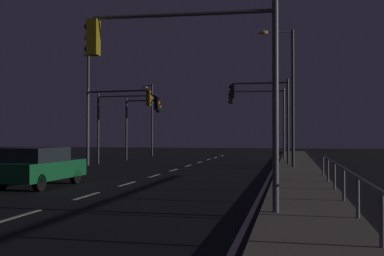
{
  "coord_description": "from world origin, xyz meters",
  "views": [
    {
      "loc": [
        6.76,
        -1.75,
        2.06
      ],
      "look_at": [
        0.7,
        27.09,
        2.52
      ],
      "focal_mm": 43.75,
      "sensor_mm": 36.0,
      "label": 1
    }
  ],
  "objects_px": {
    "street_lamp_mid_block": "(88,99)",
    "street_lamp_median": "(151,113)",
    "traffic_light_near_left": "(116,110)",
    "traffic_light_far_right": "(141,117)",
    "traffic_light_near_right": "(187,62)",
    "car": "(40,166)",
    "traffic_light_mid_right": "(263,104)",
    "traffic_light_far_center": "(260,109)",
    "street_lamp_corner": "(288,85)",
    "traffic_light_overhead_east": "(126,113)"
  },
  "relations": [
    {
      "from": "car",
      "to": "traffic_light_mid_right",
      "type": "xyz_separation_m",
      "value": [
        7.97,
        14.8,
        3.33
      ]
    },
    {
      "from": "traffic_light_near_right",
      "to": "street_lamp_mid_block",
      "type": "relative_size",
      "value": 0.68
    },
    {
      "from": "car",
      "to": "street_lamp_mid_block",
      "type": "xyz_separation_m",
      "value": [
        -4.07,
        13.49,
        3.79
      ]
    },
    {
      "from": "traffic_light_near_left",
      "to": "traffic_light_far_center",
      "type": "bearing_deg",
      "value": 44.79
    },
    {
      "from": "car",
      "to": "traffic_light_near_left",
      "type": "xyz_separation_m",
      "value": [
        -1.44,
        12.04,
        2.9
      ]
    },
    {
      "from": "street_lamp_corner",
      "to": "street_lamp_median",
      "type": "relative_size",
      "value": 1.16
    },
    {
      "from": "traffic_light_near_right",
      "to": "traffic_light_far_right",
      "type": "xyz_separation_m",
      "value": [
        -9.34,
        24.85,
        -0.35
      ]
    },
    {
      "from": "traffic_light_mid_right",
      "to": "traffic_light_overhead_east",
      "type": "bearing_deg",
      "value": -176.84
    },
    {
      "from": "traffic_light_far_right",
      "to": "traffic_light_overhead_east",
      "type": "bearing_deg",
      "value": -83.95
    },
    {
      "from": "street_lamp_mid_block",
      "to": "street_lamp_median",
      "type": "distance_m",
      "value": 14.18
    },
    {
      "from": "traffic_light_far_right",
      "to": "street_lamp_corner",
      "type": "xyz_separation_m",
      "value": [
        11.81,
        -7.81,
        1.49
      ]
    },
    {
      "from": "traffic_light_far_center",
      "to": "traffic_light_near_left",
      "type": "distance_m",
      "value": 12.49
    },
    {
      "from": "traffic_light_far_center",
      "to": "street_lamp_mid_block",
      "type": "relative_size",
      "value": 0.73
    },
    {
      "from": "street_lamp_median",
      "to": "traffic_light_overhead_east",
      "type": "bearing_deg",
      "value": -80.57
    },
    {
      "from": "car",
      "to": "traffic_light_overhead_east",
      "type": "distance_m",
      "value": 14.63
    },
    {
      "from": "traffic_light_near_right",
      "to": "traffic_light_far_right",
      "type": "relative_size",
      "value": 1.03
    },
    {
      "from": "traffic_light_overhead_east",
      "to": "traffic_light_far_right",
      "type": "bearing_deg",
      "value": 96.05
    },
    {
      "from": "street_lamp_corner",
      "to": "street_lamp_median",
      "type": "bearing_deg",
      "value": 130.26
    },
    {
      "from": "traffic_light_overhead_east",
      "to": "traffic_light_near_left",
      "type": "height_order",
      "value": "traffic_light_near_left"
    },
    {
      "from": "traffic_light_far_right",
      "to": "street_lamp_mid_block",
      "type": "height_order",
      "value": "street_lamp_mid_block"
    },
    {
      "from": "traffic_light_far_right",
      "to": "traffic_light_far_center",
      "type": "height_order",
      "value": "traffic_light_far_center"
    },
    {
      "from": "street_lamp_corner",
      "to": "traffic_light_near_left",
      "type": "bearing_deg",
      "value": 178.55
    },
    {
      "from": "traffic_light_near_left",
      "to": "traffic_light_mid_right",
      "type": "bearing_deg",
      "value": 16.32
    },
    {
      "from": "traffic_light_far_right",
      "to": "traffic_light_near_right",
      "type": "bearing_deg",
      "value": -69.39
    },
    {
      "from": "street_lamp_mid_block",
      "to": "traffic_light_far_center",
      "type": "bearing_deg",
      "value": 32.61
    },
    {
      "from": "traffic_light_far_center",
      "to": "street_lamp_corner",
      "type": "bearing_deg",
      "value": -76.06
    },
    {
      "from": "car",
      "to": "street_lamp_corner",
      "type": "distance_m",
      "value": 15.81
    },
    {
      "from": "street_lamp_mid_block",
      "to": "street_lamp_median",
      "type": "height_order",
      "value": "street_lamp_mid_block"
    },
    {
      "from": "traffic_light_mid_right",
      "to": "street_lamp_mid_block",
      "type": "height_order",
      "value": "street_lamp_mid_block"
    },
    {
      "from": "traffic_light_far_center",
      "to": "street_lamp_corner",
      "type": "height_order",
      "value": "street_lamp_corner"
    },
    {
      "from": "traffic_light_overhead_east",
      "to": "traffic_light_far_center",
      "type": "xyz_separation_m",
      "value": [
        8.99,
        6.56,
        0.56
      ]
    },
    {
      "from": "street_lamp_corner",
      "to": "street_lamp_mid_block",
      "type": "height_order",
      "value": "street_lamp_corner"
    },
    {
      "from": "traffic_light_mid_right",
      "to": "street_lamp_median",
      "type": "distance_m",
      "value": 17.44
    },
    {
      "from": "traffic_light_near_right",
      "to": "street_lamp_corner",
      "type": "relative_size",
      "value": 0.64
    },
    {
      "from": "car",
      "to": "traffic_light_far_center",
      "type": "height_order",
      "value": "traffic_light_far_center"
    },
    {
      "from": "traffic_light_mid_right",
      "to": "traffic_light_near_left",
      "type": "bearing_deg",
      "value": -163.68
    },
    {
      "from": "traffic_light_near_left",
      "to": "traffic_light_far_right",
      "type": "bearing_deg",
      "value": 95.29
    },
    {
      "from": "traffic_light_overhead_east",
      "to": "street_lamp_mid_block",
      "type": "distance_m",
      "value": 2.79
    },
    {
      "from": "car",
      "to": "traffic_light_near_right",
      "type": "bearing_deg",
      "value": -36.2
    },
    {
      "from": "car",
      "to": "traffic_light_near_left",
      "type": "bearing_deg",
      "value": 96.84
    },
    {
      "from": "traffic_light_near_left",
      "to": "street_lamp_median",
      "type": "xyz_separation_m",
      "value": [
        -2.36,
        15.62,
        0.55
      ]
    },
    {
      "from": "traffic_light_near_right",
      "to": "traffic_light_near_left",
      "type": "distance_m",
      "value": 19.35
    },
    {
      "from": "traffic_light_far_center",
      "to": "street_lamp_median",
      "type": "distance_m",
      "value": 13.13
    },
    {
      "from": "traffic_light_near_right",
      "to": "traffic_light_mid_right",
      "type": "xyz_separation_m",
      "value": [
        0.77,
        20.07,
        0.21
      ]
    },
    {
      "from": "car",
      "to": "traffic_light_overhead_east",
      "type": "xyz_separation_m",
      "value": [
        -1.58,
        14.27,
        2.8
      ]
    },
    {
      "from": "car",
      "to": "street_lamp_median",
      "type": "relative_size",
      "value": 0.62
    },
    {
      "from": "traffic_light_near_right",
      "to": "traffic_light_mid_right",
      "type": "relative_size",
      "value": 0.93
    },
    {
      "from": "traffic_light_overhead_east",
      "to": "traffic_light_far_center",
      "type": "distance_m",
      "value": 11.14
    },
    {
      "from": "traffic_light_far_right",
      "to": "street_lamp_mid_block",
      "type": "xyz_separation_m",
      "value": [
        -1.93,
        -6.09,
        1.02
      ]
    },
    {
      "from": "street_lamp_median",
      "to": "traffic_light_near_right",
      "type": "bearing_deg",
      "value": -71.52
    }
  ]
}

